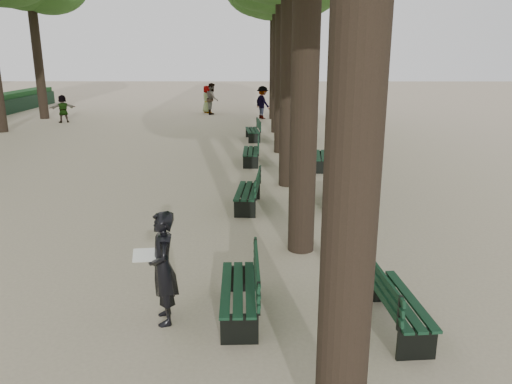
{
  "coord_description": "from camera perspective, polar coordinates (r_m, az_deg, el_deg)",
  "views": [
    {
      "loc": [
        0.67,
        -6.36,
        3.86
      ],
      "look_at": [
        0.6,
        3.0,
        1.2
      ],
      "focal_mm": 35.0,
      "sensor_mm": 36.0,
      "label": 1
    }
  ],
  "objects": [
    {
      "name": "ground",
      "position": [
        7.47,
        -4.94,
        -15.32
      ],
      "size": [
        120.0,
        120.0,
        0.0
      ],
      "primitive_type": "plane",
      "color": "#BEAD90",
      "rests_on": "ground"
    },
    {
      "name": "bench_left_0",
      "position": [
        7.66,
        -1.93,
        -12.08
      ],
      "size": [
        0.64,
        1.82,
        0.92
      ],
      "color": "black",
      "rests_on": "ground"
    },
    {
      "name": "bench_left_1",
      "position": [
        12.63,
        -0.97,
        -0.64
      ],
      "size": [
        0.69,
        1.83,
        0.92
      ],
      "color": "black",
      "rests_on": "ground"
    },
    {
      "name": "bench_left_2",
      "position": [
        17.65,
        -0.58,
        4.13
      ],
      "size": [
        0.57,
        1.8,
        0.92
      ],
      "color": "black",
      "rests_on": "ground"
    },
    {
      "name": "bench_left_3",
      "position": [
        22.39,
        -0.37,
        6.64
      ],
      "size": [
        0.75,
        1.85,
        0.92
      ],
      "color": "black",
      "rests_on": "ground"
    },
    {
      "name": "bench_right_0",
      "position": [
        7.61,
        15.74,
        -12.9
      ],
      "size": [
        0.72,
        1.84,
        0.92
      ],
      "color": "black",
      "rests_on": "ground"
    },
    {
      "name": "bench_right_1",
      "position": [
        13.01,
        9.09,
        -0.35
      ],
      "size": [
        0.76,
        1.85,
        0.92
      ],
      "color": "black",
      "rests_on": "ground"
    },
    {
      "name": "bench_right_2",
      "position": [
        17.07,
        7.03,
        3.61
      ],
      "size": [
        0.74,
        1.85,
        0.92
      ],
      "color": "black",
      "rests_on": "ground"
    },
    {
      "name": "bench_right_3",
      "position": [
        22.67,
        5.41,
        6.69
      ],
      "size": [
        0.72,
        1.84,
        0.92
      ],
      "color": "black",
      "rests_on": "ground"
    },
    {
      "name": "man_with_map",
      "position": [
        7.37,
        -10.57,
        -8.53
      ],
      "size": [
        0.69,
        0.74,
        1.7
      ],
      "color": "black",
      "rests_on": "ground"
    },
    {
      "name": "pedestrian_a",
      "position": [
        31.72,
        -5.03,
        10.57
      ],
      "size": [
        0.48,
        0.97,
        1.92
      ],
      "primitive_type": "imported",
      "rotation": [
        0.0,
        0.0,
        1.68
      ],
      "color": "#262628",
      "rests_on": "ground"
    },
    {
      "name": "pedestrian_c",
      "position": [
        29.38,
        8.71,
        9.83
      ],
      "size": [
        0.98,
        0.94,
        1.73
      ],
      "primitive_type": "imported",
      "rotation": [
        0.0,
        0.0,
        0.74
      ],
      "color": "#262628",
      "rests_on": "ground"
    },
    {
      "name": "pedestrian_b",
      "position": [
        29.54,
        0.76,
        10.19
      ],
      "size": [
        0.97,
        1.22,
        1.88
      ],
      "primitive_type": "imported",
      "rotation": [
        0.0,
        0.0,
        2.15
      ],
      "color": "#262628",
      "rests_on": "ground"
    },
    {
      "name": "pedestrian_d",
      "position": [
        32.5,
        -5.64,
        10.5
      ],
      "size": [
        0.76,
        0.89,
        1.72
      ],
      "primitive_type": "imported",
      "rotation": [
        0.0,
        0.0,
        2.18
      ],
      "color": "#262628",
      "rests_on": "ground"
    },
    {
      "name": "pedestrian_e",
      "position": [
        29.93,
        -21.2,
        8.87
      ],
      "size": [
        1.37,
        0.99,
        1.52
      ],
      "primitive_type": "imported",
      "rotation": [
        0.0,
        0.0,
        3.69
      ],
      "color": "#262628",
      "rests_on": "ground"
    }
  ]
}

